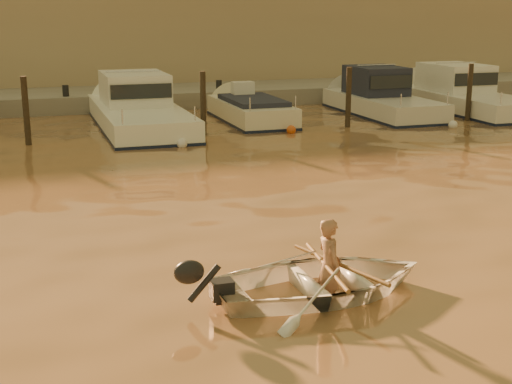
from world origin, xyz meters
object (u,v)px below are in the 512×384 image
object	(u,v)px
moored_boat_4	(383,98)
moored_boat_5	(465,94)
moored_boat_2	(139,108)
moored_boat_3	(251,115)
dinghy	(322,281)
person	(329,267)
waterfront_building	(140,40)

from	to	relation	value
moored_boat_4	moored_boat_5	size ratio (longest dim) A/B	0.84
moored_boat_2	moored_boat_5	world-z (taller)	same
moored_boat_2	moored_boat_4	world-z (taller)	same
moored_boat_2	moored_boat_4	bearing A→B (deg)	0.00
moored_boat_3	moored_boat_2	bearing A→B (deg)	180.00
moored_boat_2	moored_boat_4	distance (m)	9.15
dinghy	person	world-z (taller)	person
moored_boat_5	waterfront_building	distance (m)	15.54
dinghy	moored_boat_2	distance (m)	15.28
moored_boat_3	moored_boat_4	size ratio (longest dim) A/B	0.82
moored_boat_4	moored_boat_5	bearing A→B (deg)	0.00
person	moored_boat_5	size ratio (longest dim) A/B	0.17
moored_boat_5	waterfront_building	bearing A→B (deg)	134.55
moored_boat_2	waterfront_building	xyz separation A→B (m)	(1.89, 11.00, 1.77)
waterfront_building	moored_boat_3	bearing A→B (deg)	-79.32
moored_boat_3	moored_boat_5	xyz separation A→B (m)	(8.75, 0.00, 0.40)
dinghy	waterfront_building	xyz separation A→B (m)	(1.75, 26.27, 2.20)
moored_boat_5	moored_boat_4	bearing A→B (deg)	180.00
moored_boat_2	moored_boat_4	size ratio (longest dim) A/B	1.25
person	moored_boat_2	world-z (taller)	moored_boat_2
moored_boat_2	moored_boat_3	bearing A→B (deg)	0.00
dinghy	moored_boat_2	bearing A→B (deg)	-1.44
moored_boat_2	waterfront_building	bearing A→B (deg)	80.26
person	moored_boat_3	xyz separation A→B (m)	(3.73, 15.27, -0.18)
moored_boat_4	moored_boat_5	world-z (taller)	same
dinghy	moored_boat_5	world-z (taller)	moored_boat_5
dinghy	waterfront_building	size ratio (longest dim) A/B	0.07
moored_boat_3	moored_boat_5	distance (m)	8.76
moored_boat_3	moored_boat_4	distance (m)	5.21
person	moored_boat_4	bearing A→B (deg)	-32.25
person	waterfront_building	bearing A→B (deg)	-5.55
dinghy	moored_boat_4	xyz separation A→B (m)	(9.02, 15.27, 0.42)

